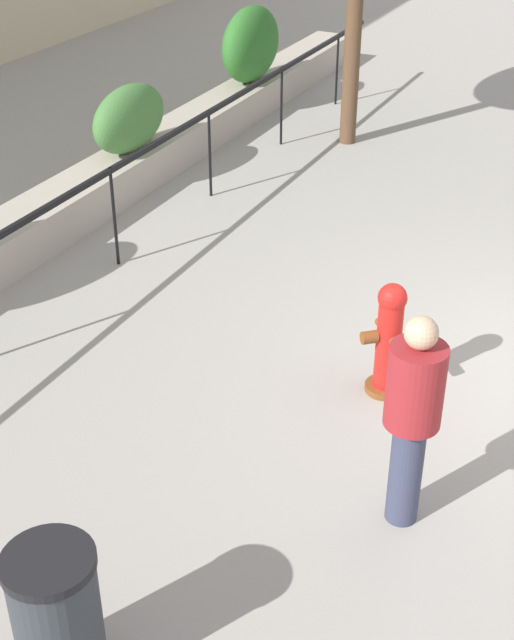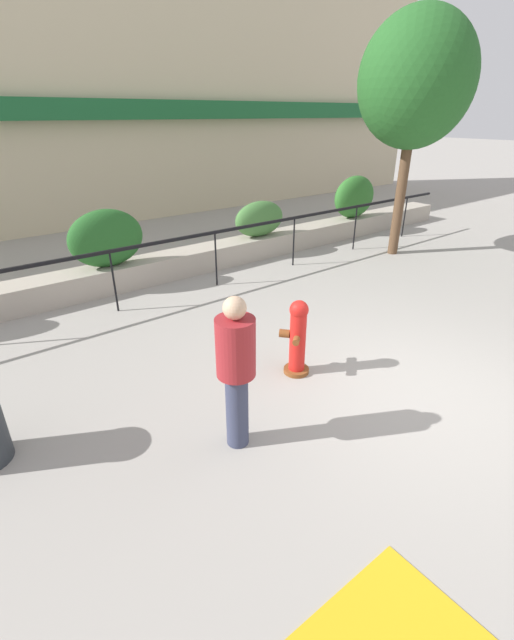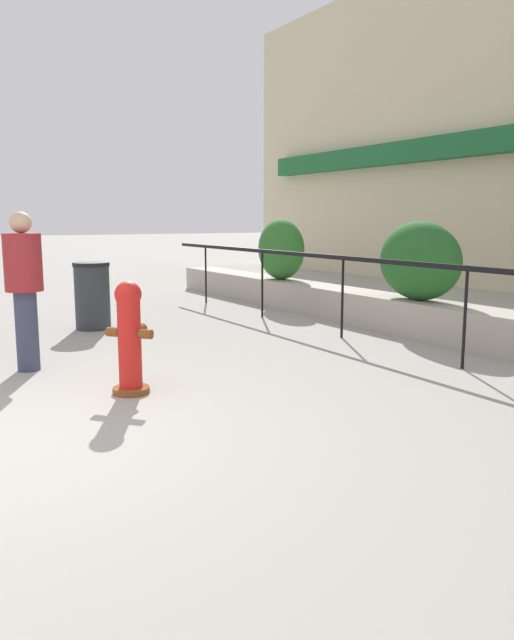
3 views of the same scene
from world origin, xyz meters
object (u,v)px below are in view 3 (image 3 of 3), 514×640
object	(u,v)px
pedestrian	(24,281)
trash_bin	(92,296)
hedge_bush_1	(419,261)
fire_hydrant	(130,337)
hedge_bush_0	(281,249)

from	to	relation	value
pedestrian	trash_bin	world-z (taller)	pedestrian
hedge_bush_1	fire_hydrant	size ratio (longest dim) A/B	1.37
hedge_bush_1	pedestrian	size ratio (longest dim) A/B	0.85
hedge_bush_0	hedge_bush_1	bearing A→B (deg)	0.00
hedge_bush_0	pedestrian	xyz separation A→B (m)	(2.99, -5.26, -0.09)
hedge_bush_0	pedestrian	distance (m)	6.05
hedge_bush_1	trash_bin	world-z (taller)	hedge_bush_1
hedge_bush_0	hedge_bush_1	size ratio (longest dim) A/B	0.82
fire_hydrant	pedestrian	world-z (taller)	pedestrian
fire_hydrant	trash_bin	xyz separation A→B (m)	(-3.69, 0.72, -0.04)
pedestrian	trash_bin	xyz separation A→B (m)	(-2.23, 1.38, -0.48)
hedge_bush_0	pedestrian	bearing A→B (deg)	-60.36
fire_hydrant	trash_bin	bearing A→B (deg)	168.96
pedestrian	fire_hydrant	bearing A→B (deg)	24.22
hedge_bush_1	fire_hydrant	world-z (taller)	hedge_bush_1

